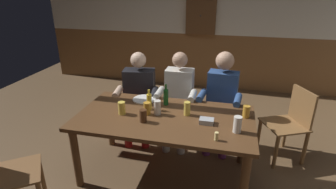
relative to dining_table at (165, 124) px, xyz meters
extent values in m
plane|color=brown|center=(0.00, 0.13, -0.63)|extent=(7.80, 7.80, 0.00)
cube|color=brown|center=(0.00, 2.96, -0.10)|extent=(6.50, 0.12, 1.07)
cube|color=brown|center=(0.00, 0.00, 0.07)|extent=(1.84, 0.97, 0.04)
cylinder|color=brown|center=(-0.84, -0.41, -0.29)|extent=(0.08, 0.08, 0.68)
cylinder|color=brown|center=(0.84, -0.41, -0.29)|extent=(0.08, 0.08, 0.68)
cylinder|color=brown|center=(-0.84, 0.41, -0.29)|extent=(0.08, 0.08, 0.68)
cylinder|color=brown|center=(0.84, 0.41, -0.29)|extent=(0.08, 0.08, 0.68)
cube|color=black|center=(-0.55, 0.79, 0.07)|extent=(0.44, 0.29, 0.49)
sphere|color=beige|center=(-0.55, 0.79, 0.45)|extent=(0.21, 0.21, 0.21)
cylinder|color=#AD1919|center=(-0.41, 0.66, -0.15)|extent=(0.20, 0.43, 0.13)
cylinder|color=#AD1919|center=(-0.64, 0.62, -0.15)|extent=(0.20, 0.43, 0.13)
cylinder|color=#AD1919|center=(-0.38, 0.45, -0.42)|extent=(0.10, 0.10, 0.42)
cylinder|color=#AD1919|center=(-0.60, 0.41, -0.42)|extent=(0.10, 0.10, 0.42)
cylinder|color=black|center=(-0.28, 0.57, 0.10)|extent=(0.12, 0.29, 0.08)
cylinder|color=beige|center=(-0.74, 0.50, 0.10)|extent=(0.12, 0.29, 0.08)
cube|color=silver|center=(0.00, 0.79, 0.09)|extent=(0.35, 0.22, 0.53)
sphere|color=tan|center=(0.00, 0.79, 0.49)|extent=(0.19, 0.19, 0.19)
cylinder|color=silver|center=(0.10, 0.64, -0.15)|extent=(0.13, 0.42, 0.13)
cylinder|color=silver|center=(-0.10, 0.63, -0.15)|extent=(0.13, 0.42, 0.13)
cylinder|color=silver|center=(0.10, 0.43, -0.42)|extent=(0.10, 0.10, 0.42)
cylinder|color=silver|center=(-0.09, 0.43, -0.42)|extent=(0.10, 0.10, 0.42)
cylinder|color=silver|center=(0.21, 0.54, 0.12)|extent=(0.08, 0.28, 0.08)
cylinder|color=silver|center=(-0.20, 0.54, 0.12)|extent=(0.08, 0.28, 0.08)
cube|color=#2D4C84|center=(0.55, 0.79, 0.10)|extent=(0.38, 0.24, 0.54)
sphere|color=tan|center=(0.55, 0.79, 0.51)|extent=(0.22, 0.22, 0.22)
cylinder|color=#6B2D66|center=(0.64, 0.64, -0.15)|extent=(0.17, 0.38, 0.13)
cylinder|color=#6B2D66|center=(0.44, 0.66, -0.15)|extent=(0.17, 0.38, 0.13)
cylinder|color=#6B2D66|center=(0.62, 0.46, -0.42)|extent=(0.10, 0.10, 0.42)
cylinder|color=#6B2D66|center=(0.42, 0.48, -0.42)|extent=(0.10, 0.10, 0.42)
cylinder|color=#2D4C84|center=(0.74, 0.52, 0.12)|extent=(0.11, 0.29, 0.08)
cylinder|color=#2D4C84|center=(0.31, 0.57, 0.12)|extent=(0.11, 0.29, 0.08)
cube|color=brown|center=(-1.16, -0.87, -0.18)|extent=(0.62, 0.62, 0.02)
cylinder|color=brown|center=(-1.12, -0.61, -0.41)|extent=(0.04, 0.04, 0.44)
cube|color=brown|center=(1.30, 0.63, -0.18)|extent=(0.59, 0.59, 0.02)
cube|color=brown|center=(1.48, 0.72, 0.04)|extent=(0.20, 0.37, 0.42)
cylinder|color=brown|center=(1.21, 0.38, -0.41)|extent=(0.04, 0.04, 0.44)
cylinder|color=brown|center=(1.05, 0.72, -0.41)|extent=(0.04, 0.04, 0.44)
cylinder|color=brown|center=(1.56, 0.55, -0.41)|extent=(0.04, 0.04, 0.44)
cylinder|color=brown|center=(1.39, 0.89, -0.41)|extent=(0.04, 0.04, 0.44)
cylinder|color=#F9E08C|center=(0.56, -0.34, 0.13)|extent=(0.04, 0.04, 0.08)
cube|color=#B2B7BC|center=(0.44, -0.05, 0.12)|extent=(0.14, 0.10, 0.05)
cylinder|color=white|center=(-0.34, 0.35, 0.10)|extent=(0.27, 0.27, 0.01)
cylinder|color=#195923|center=(-0.06, 0.28, 0.18)|extent=(0.06, 0.06, 0.18)
cylinder|color=#195923|center=(-0.06, 0.28, 0.30)|extent=(0.02, 0.02, 0.07)
cylinder|color=gold|center=(-0.20, 0.12, 0.18)|extent=(0.06, 0.06, 0.18)
cylinder|color=gold|center=(-0.20, 0.12, 0.29)|extent=(0.02, 0.02, 0.05)
cylinder|color=#E5C64C|center=(-0.45, -0.06, 0.16)|extent=(0.08, 0.08, 0.14)
cylinder|color=gold|center=(0.82, 0.18, 0.16)|extent=(0.07, 0.07, 0.13)
cylinder|color=#E5C64C|center=(0.22, 0.08, 0.17)|extent=(0.07, 0.07, 0.15)
cylinder|color=white|center=(0.73, -0.15, 0.17)|extent=(0.08, 0.08, 0.16)
cylinder|color=white|center=(-0.08, 0.03, 0.17)|extent=(0.07, 0.07, 0.16)
cylinder|color=#4C2D19|center=(-0.18, -0.17, 0.16)|extent=(0.07, 0.07, 0.13)
cylinder|color=gold|center=(-0.19, 0.00, 0.16)|extent=(0.07, 0.07, 0.13)
cube|color=brown|center=(-0.01, 2.83, 0.81)|extent=(0.56, 0.12, 0.70)
sphere|color=black|center=(-0.01, 2.75, 0.81)|extent=(0.03, 0.03, 0.03)
camera|label=1|loc=(0.63, -2.44, 1.38)|focal=28.91mm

